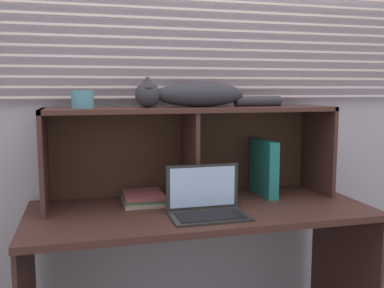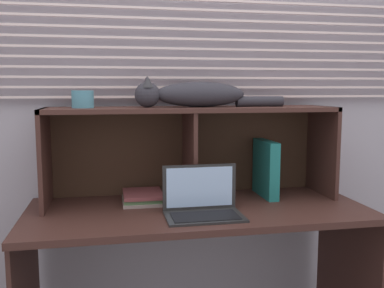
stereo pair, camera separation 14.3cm
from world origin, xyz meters
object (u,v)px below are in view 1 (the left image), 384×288
Objects in this scene: laptop at (207,205)px; cat at (194,94)px; book_stack at (143,198)px; binder_upright at (264,168)px; small_basket at (83,99)px.

cat is at bearing 87.01° from laptop.
cat reaches higher than book_stack.
laptop is (-0.01, -0.28, -0.48)m from cat.
laptop is 1.16× the size of binder_upright.
binder_upright reaches higher than laptop.
laptop is 0.50m from binder_upright.
laptop is at bearing -144.88° from binder_upright.
binder_upright is at bearing 0.00° from cat.
binder_upright is at bearing 0.00° from small_basket.
book_stack is 2.29× the size of small_basket.
cat reaches higher than small_basket.
small_basket is (-0.92, 0.00, 0.36)m from binder_upright.
laptop is 0.37m from book_stack.
small_basket is (-0.52, 0.28, 0.46)m from laptop.
binder_upright is (0.38, 0.00, -0.38)m from cat.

